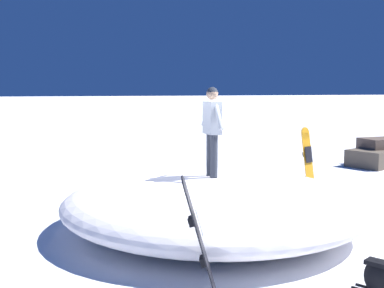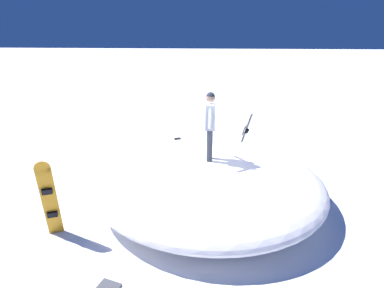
{
  "view_description": "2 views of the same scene",
  "coord_description": "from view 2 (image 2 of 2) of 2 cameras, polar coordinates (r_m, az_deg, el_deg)",
  "views": [
    {
      "loc": [
        -9.06,
        1.95,
        2.74
      ],
      "look_at": [
        -0.8,
        0.02,
        1.73
      ],
      "focal_mm": 46.14,
      "sensor_mm": 36.0,
      "label": 1
    },
    {
      "loc": [
        6.41,
        0.06,
        3.86
      ],
      "look_at": [
        0.1,
        -0.84,
        1.58
      ],
      "focal_mm": 27.57,
      "sensor_mm": 36.0,
      "label": 2
    }
  ],
  "objects": [
    {
      "name": "ground",
      "position": [
        7.49,
        6.65,
        -11.52
      ],
      "size": [
        240.0,
        240.0,
        0.0
      ],
      "primitive_type": "plane",
      "color": "white"
    },
    {
      "name": "snow_mound",
      "position": [
        7.5,
        2.94,
        -6.77
      ],
      "size": [
        7.59,
        7.66,
        1.05
      ],
      "primitive_type": "ellipsoid",
      "rotation": [
        0.0,
        0.0,
        1.07
      ],
      "color": "white",
      "rests_on": "ground"
    },
    {
      "name": "snowboarder_standing",
      "position": [
        6.99,
        3.51,
        4.52
      ],
      "size": [
        1.01,
        0.26,
        1.67
      ],
      "color": "#333842",
      "rests_on": "snow_mound"
    },
    {
      "name": "snowboard_primary_upright",
      "position": [
        6.54,
        -25.93,
        -9.41
      ],
      "size": [
        0.4,
        0.4,
        1.74
      ],
      "color": "orange",
      "rests_on": "ground"
    },
    {
      "name": "snowboard_secondary_upright",
      "position": [
        9.94,
        10.08,
        1.59
      ],
      "size": [
        0.39,
        0.52,
        1.6
      ],
      "color": "black",
      "rests_on": "ground"
    },
    {
      "name": "backpack_near",
      "position": [
        10.75,
        -2.64,
        -0.06
      ],
      "size": [
        0.52,
        0.44,
        0.46
      ],
      "color": "black",
      "rests_on": "ground"
    }
  ]
}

